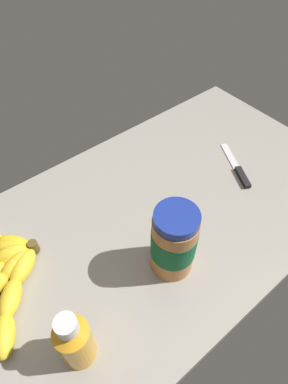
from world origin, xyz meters
The scene contains 4 objects.
ground_plane centered at (0.00, 0.00, -1.62)cm, with size 95.55×57.45×3.25cm, color gray.
peanut_butter_jar centered at (-9.82, -11.90, 8.20)cm, with size 8.80×8.80×16.64cm.
honey_bottle centered at (-33.55, -14.83, 6.68)cm, with size 5.76×5.76×14.95cm.
butter_knife centered at (22.06, -2.58, 0.48)cm, with size 9.45×15.94×1.20cm.
Camera 1 is at (-34.52, -33.51, 60.32)cm, focal length 30.02 mm.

